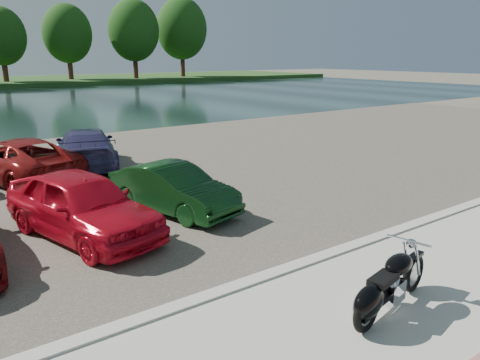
{
  "coord_description": "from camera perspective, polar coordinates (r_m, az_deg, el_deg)",
  "views": [
    {
      "loc": [
        -6.4,
        -4.06,
        4.04
      ],
      "look_at": [
        0.07,
        4.81,
        1.1
      ],
      "focal_mm": 35.0,
      "sensor_mm": 36.0,
      "label": 1
    }
  ],
  "objects": [
    {
      "name": "car_5",
      "position": [
        12.32,
        -8.14,
        -1.06
      ],
      "size": [
        2.25,
        4.02,
        1.25
      ],
      "primitive_type": "imported",
      "rotation": [
        0.0,
        0.0,
        0.26
      ],
      "color": "black",
      "rests_on": "parking_lot"
    },
    {
      "name": "parking_lot",
      "position": [
        16.85,
        -12.72,
        0.81
      ],
      "size": [
        60.0,
        18.0,
        0.04
      ],
      "primitive_type": "cube",
      "color": "#3C3730",
      "rests_on": "ground"
    },
    {
      "name": "ground",
      "position": [
        8.59,
        19.48,
        -14.0
      ],
      "size": [
        200.0,
        200.0,
        0.0
      ],
      "primitive_type": "plane",
      "color": "#595447",
      "rests_on": "ground"
    },
    {
      "name": "promenade",
      "position": [
        8.14,
        25.5,
        -15.96
      ],
      "size": [
        60.0,
        6.0,
        0.1
      ],
      "primitive_type": "cube",
      "color": "#B7B5AC",
      "rests_on": "ground"
    },
    {
      "name": "kerb",
      "position": [
        9.67,
        9.66,
        -9.49
      ],
      "size": [
        60.0,
        0.3,
        0.14
      ],
      "primitive_type": "cube",
      "color": "#B7B5AC",
      "rests_on": "ground"
    },
    {
      "name": "car_11",
      "position": [
        18.03,
        -18.27,
        3.74
      ],
      "size": [
        3.29,
        5.31,
        1.44
      ],
      "primitive_type": "imported",
      "rotation": [
        0.0,
        0.0,
        2.86
      ],
      "color": "navy",
      "rests_on": "parking_lot"
    },
    {
      "name": "car_4",
      "position": [
        11.07,
        -18.67,
        -2.89
      ],
      "size": [
        2.8,
        4.71,
        1.5
      ],
      "primitive_type": "imported",
      "rotation": [
        0.0,
        0.0,
        0.25
      ],
      "color": "red",
      "rests_on": "parking_lot"
    },
    {
      "name": "motorcycle",
      "position": [
        7.74,
        17.34,
        -12.45
      ],
      "size": [
        2.31,
        0.86,
        1.05
      ],
      "rotation": [
        0.0,
        0.0,
        0.2
      ],
      "color": "black",
      "rests_on": "promenade"
    },
    {
      "name": "car_10",
      "position": [
        16.99,
        -25.46,
        2.29
      ],
      "size": [
        3.6,
        5.43,
        1.38
      ],
      "primitive_type": "imported",
      "rotation": [
        0.0,
        0.0,
        3.43
      ],
      "color": "maroon",
      "rests_on": "parking_lot"
    }
  ]
}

